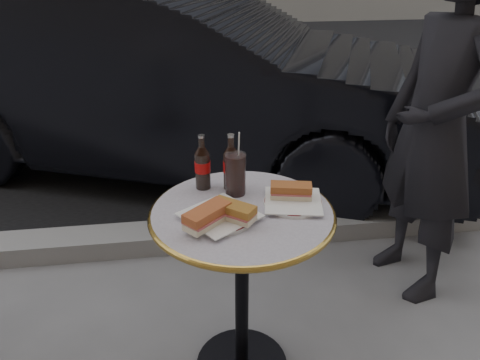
{
  "coord_description": "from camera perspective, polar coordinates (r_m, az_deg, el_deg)",
  "views": [
    {
      "loc": [
        -0.19,
        -1.32,
        1.52
      ],
      "look_at": [
        0.0,
        0.05,
        0.82
      ],
      "focal_mm": 35.0,
      "sensor_mm": 36.0,
      "label": 1
    }
  ],
  "objects": [
    {
      "name": "cola_bottle_right",
      "position": [
        1.65,
        -1.1,
        2.24
      ],
      "size": [
        0.07,
        0.07,
        0.21
      ],
      "primitive_type": null,
      "rotation": [
        0.0,
        0.0,
        0.36
      ],
      "color": "black",
      "rests_on": "bistro_table"
    },
    {
      "name": "sandwich_right",
      "position": [
        1.6,
        6.22,
        -1.42
      ],
      "size": [
        0.15,
        0.09,
        0.05
      ],
      "primitive_type": "cube",
      "rotation": [
        0.0,
        0.0,
        -0.21
      ],
      "color": "#A9592A",
      "rests_on": "plate_right"
    },
    {
      "name": "plate_left",
      "position": [
        1.51,
        -2.48,
        -4.53
      ],
      "size": [
        0.29,
        0.29,
        0.01
      ],
      "primitive_type": "cylinder",
      "rotation": [
        0.0,
        0.0,
        0.42
      ],
      "color": "silver",
      "rests_on": "bistro_table"
    },
    {
      "name": "plate_right",
      "position": [
        1.6,
        6.47,
        -2.76
      ],
      "size": [
        0.26,
        0.26,
        0.01
      ],
      "primitive_type": "cylinder",
      "rotation": [
        0.0,
        0.0,
        -0.37
      ],
      "color": "white",
      "rests_on": "bistro_table"
    },
    {
      "name": "asphalt_road",
      "position": [
        6.51,
        -6.14,
        13.2
      ],
      "size": [
        40.0,
        8.0,
        0.0
      ],
      "primitive_type": "cube",
      "color": "black",
      "rests_on": "ground"
    },
    {
      "name": "sandwich_left_a",
      "position": [
        1.45,
        -4.01,
        -4.53
      ],
      "size": [
        0.17,
        0.16,
        0.05
      ],
      "primitive_type": "cube",
      "rotation": [
        0.0,
        0.0,
        0.73
      ],
      "color": "#B2562D",
      "rests_on": "plate_left"
    },
    {
      "name": "cola_bottle_left",
      "position": [
        1.66,
        -4.61,
        2.22
      ],
      "size": [
        0.07,
        0.07,
        0.2
      ],
      "primitive_type": null,
      "rotation": [
        0.0,
        0.0,
        -0.24
      ],
      "color": "black",
      "rests_on": "bistro_table"
    },
    {
      "name": "pedestrian",
      "position": [
        2.2,
        22.74,
        5.47
      ],
      "size": [
        0.49,
        0.65,
        1.59
      ],
      "primitive_type": "imported",
      "rotation": [
        0.0,
        0.0,
        -1.37
      ],
      "color": "black",
      "rests_on": "ground"
    },
    {
      "name": "parked_car",
      "position": [
        3.41,
        -7.64,
        11.94
      ],
      "size": [
        2.76,
        4.24,
        1.32
      ],
      "primitive_type": "imported",
      "rotation": [
        0.0,
        0.0,
        1.2
      ],
      "color": "black",
      "rests_on": "ground"
    },
    {
      "name": "curb",
      "position": [
        2.67,
        -2.51,
        -6.58
      ],
      "size": [
        40.0,
        0.2,
        0.12
      ],
      "primitive_type": "cube",
      "color": "gray",
      "rests_on": "ground"
    },
    {
      "name": "bistro_table",
      "position": [
        1.77,
        0.23,
        -13.98
      ],
      "size": [
        0.62,
        0.62,
        0.73
      ],
      "primitive_type": null,
      "color": "#BAB2C4",
      "rests_on": "ground"
    },
    {
      "name": "cola_glass",
      "position": [
        1.62,
        -0.56,
        0.75
      ],
      "size": [
        0.08,
        0.08,
        0.15
      ],
      "primitive_type": "cylinder",
      "rotation": [
        0.0,
        0.0,
        0.06
      ],
      "color": "black",
      "rests_on": "bistro_table"
    },
    {
      "name": "sandwich_left_b",
      "position": [
        1.47,
        -0.85,
        -3.92
      ],
      "size": [
        0.15,
        0.14,
        0.05
      ],
      "primitive_type": "cube",
      "rotation": [
        0.0,
        0.0,
        -0.68
      ],
      "color": "#A26929",
      "rests_on": "plate_left"
    }
  ]
}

